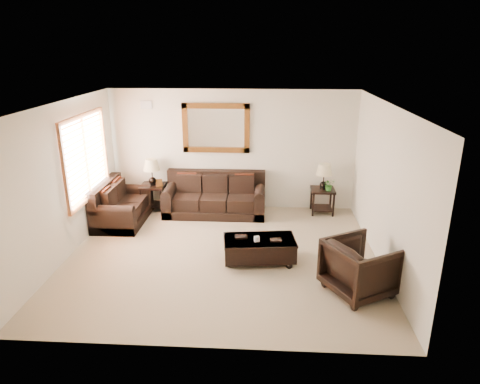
# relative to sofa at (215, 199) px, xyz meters

# --- Properties ---
(room) EXTENTS (5.51, 5.01, 2.71)m
(room) POSITION_rel_sofa_xyz_m (0.36, -2.06, 1.02)
(room) COLOR tan
(room) RESTS_ON ground
(window) EXTENTS (0.07, 1.96, 1.66)m
(window) POSITION_rel_sofa_xyz_m (-2.34, -1.16, 1.22)
(window) COLOR white
(window) RESTS_ON room
(mirror) EXTENTS (1.50, 0.06, 1.10)m
(mirror) POSITION_rel_sofa_xyz_m (0.00, 0.41, 1.52)
(mirror) COLOR #46230E
(mirror) RESTS_ON room
(air_vent) EXTENTS (0.25, 0.02, 0.18)m
(air_vent) POSITION_rel_sofa_xyz_m (-1.54, 0.42, 2.02)
(air_vent) COLOR #999999
(air_vent) RESTS_ON room
(sofa) EXTENTS (2.23, 0.96, 0.91)m
(sofa) POSITION_rel_sofa_xyz_m (0.00, 0.00, 0.00)
(sofa) COLOR black
(sofa) RESTS_ON room
(loveseat) EXTENTS (0.92, 1.55, 0.87)m
(loveseat) POSITION_rel_sofa_xyz_m (-1.96, -0.63, -0.01)
(loveseat) COLOR black
(loveseat) RESTS_ON room
(end_table_left) EXTENTS (0.54, 0.54, 1.19)m
(end_table_left) POSITION_rel_sofa_xyz_m (-1.43, 0.13, 0.45)
(end_table_left) COLOR black
(end_table_left) RESTS_ON room
(end_table_right) EXTENTS (0.52, 0.52, 1.14)m
(end_table_right) POSITION_rel_sofa_xyz_m (2.40, 0.14, 0.41)
(end_table_right) COLOR black
(end_table_right) RESTS_ON room
(coffee_table) EXTENTS (1.31, 0.81, 0.52)m
(coffee_table) POSITION_rel_sofa_xyz_m (1.03, -2.23, -0.07)
(coffee_table) COLOR black
(coffee_table) RESTS_ON room
(armchair) EXTENTS (1.18, 1.20, 0.93)m
(armchair) POSITION_rel_sofa_xyz_m (2.56, -3.15, 0.13)
(armchair) COLOR black
(armchair) RESTS_ON floor
(potted_plant) EXTENTS (0.32, 0.34, 0.21)m
(potted_plant) POSITION_rel_sofa_xyz_m (2.51, 0.05, 0.34)
(potted_plant) COLOR #256020
(potted_plant) RESTS_ON end_table_right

